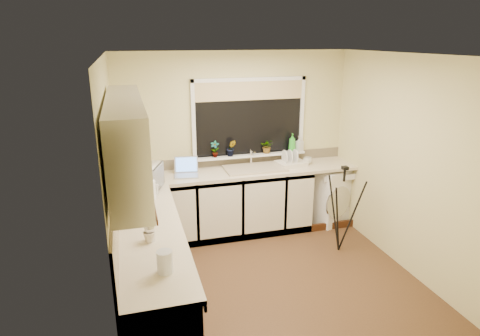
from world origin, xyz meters
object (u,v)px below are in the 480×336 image
object	(u,v)px
soap_bottle_clear	(299,144)
cup_left	(149,237)
steel_jar	(150,234)
plant_d	(267,146)
kettle	(149,190)
laptop	(186,170)
plant_a	(215,149)
plant_b	(231,148)
soap_bottle_green	(292,143)
dish_rack	(291,163)
glass_jug	(165,262)
microwave	(142,179)
washing_machine	(329,194)
cup_back	(308,161)
tripod	(342,209)

from	to	relation	value
soap_bottle_clear	cup_left	bearing A→B (deg)	-139.14
steel_jar	plant_d	xyz separation A→B (m)	(1.76, 1.94, 0.19)
kettle	laptop	bearing A→B (deg)	53.93
kettle	cup_left	xyz separation A→B (m)	(-0.07, -1.04, -0.05)
plant_a	plant_b	xyz separation A→B (m)	(0.23, -0.01, 0.00)
soap_bottle_green	dish_rack	bearing A→B (deg)	-114.82
glass_jug	cup_left	xyz separation A→B (m)	(-0.08, 0.53, -0.04)
microwave	cup_left	bearing A→B (deg)	-159.86
laptop	steel_jar	distance (m)	1.82
plant_a	plant_d	distance (m)	0.75
washing_machine	glass_jug	xyz separation A→B (m)	(-2.59, -2.30, 0.58)
laptop	glass_jug	world-z (taller)	laptop
laptop	dish_rack	distance (m)	1.47
dish_rack	plant_d	xyz separation A→B (m)	(-0.29, 0.19, 0.22)
plant_a	soap_bottle_clear	distance (m)	1.24
plant_b	cup_left	xyz separation A→B (m)	(-1.24, -1.94, -0.22)
washing_machine	steel_jar	distance (m)	3.24
dish_rack	cup_back	world-z (taller)	cup_back
plant_b	soap_bottle_green	distance (m)	0.89
tripod	plant_d	bearing A→B (deg)	137.52
washing_machine	glass_jug	size ratio (longest dim) A/B	4.61
steel_jar	plant_d	distance (m)	2.62
plant_a	glass_jug	bearing A→B (deg)	-110.59
glass_jug	soap_bottle_clear	distance (m)	3.30
cup_left	laptop	bearing A→B (deg)	71.42
dish_rack	plant_a	distance (m)	1.08
washing_machine	cup_left	world-z (taller)	cup_left
tripod	glass_jug	size ratio (longest dim) A/B	6.33
laptop	soap_bottle_clear	xyz separation A→B (m)	(1.66, 0.20, 0.19)
plant_a	plant_b	world-z (taller)	same
glass_jug	plant_a	xyz separation A→B (m)	(0.93, 2.48, 0.17)
steel_jar	plant_a	world-z (taller)	plant_a
laptop	tripod	xyz separation A→B (m)	(1.80, -0.87, -0.40)
microwave	soap_bottle_clear	world-z (taller)	soap_bottle_clear
laptop	glass_jug	bearing A→B (deg)	-93.97
cup_left	microwave	bearing A→B (deg)	89.34
dish_rack	cup_left	world-z (taller)	cup_left
kettle	steel_jar	xyz separation A→B (m)	(-0.06, -1.02, -0.04)
soap_bottle_green	cup_left	world-z (taller)	soap_bottle_green
glass_jug	soap_bottle_green	size ratio (longest dim) A/B	0.68
washing_machine	microwave	distance (m)	2.78
laptop	plant_b	xyz separation A→B (m)	(0.66, 0.19, 0.20)
plant_b	steel_jar	bearing A→B (deg)	-122.78
microwave	plant_a	xyz separation A→B (m)	(1.00, 0.65, 0.11)
kettle	plant_d	xyz separation A→B (m)	(1.70, 0.91, 0.15)
kettle	plant_a	world-z (taller)	plant_a
cup_back	plant_b	bearing A→B (deg)	170.61
plant_d	soap_bottle_clear	world-z (taller)	soap_bottle_clear
soap_bottle_green	laptop	bearing A→B (deg)	-173.20
plant_b	plant_a	bearing A→B (deg)	178.27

